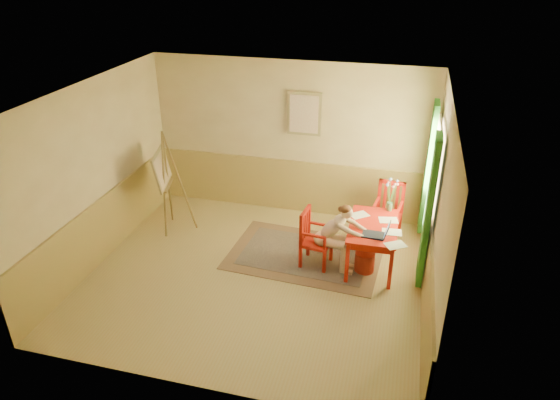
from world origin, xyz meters
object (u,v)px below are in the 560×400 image
(chair_left, at_px, (314,238))
(figure, at_px, (336,234))
(laptop, at_px, (378,233))
(table, at_px, (373,230))
(chair_back, at_px, (388,212))
(easel, at_px, (164,173))

(chair_left, xyz_separation_m, figure, (0.34, -0.03, 0.15))
(figure, relative_size, laptop, 2.81)
(table, bearing_deg, chair_back, 78.66)
(chair_back, relative_size, easel, 0.56)
(chair_back, bearing_deg, laptop, -94.28)
(chair_left, xyz_separation_m, easel, (-2.68, 0.48, 0.60))
(chair_left, bearing_deg, chair_back, 45.68)
(table, xyz_separation_m, laptop, (0.09, -0.31, 0.14))
(chair_back, bearing_deg, chair_left, -134.32)
(chair_back, distance_m, figure, 1.32)
(table, distance_m, figure, 0.58)
(table, bearing_deg, figure, -157.08)
(chair_left, bearing_deg, figure, -5.52)
(chair_back, bearing_deg, easel, -170.93)
(figure, relative_size, easel, 0.62)
(table, xyz_separation_m, chair_back, (0.18, 0.88, -0.12))
(figure, bearing_deg, easel, 170.32)
(table, relative_size, figure, 1.08)
(chair_left, xyz_separation_m, chair_back, (1.05, 1.08, 0.04))
(chair_left, height_order, figure, figure)
(chair_left, height_order, laptop, laptop)
(laptop, xyz_separation_m, easel, (-3.64, 0.60, 0.30))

